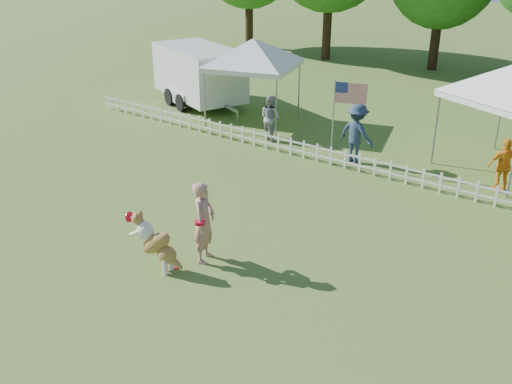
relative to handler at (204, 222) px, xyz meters
The scene contains 12 objects.
ground 1.09m from the handler, 139.75° to the right, with size 120.00×120.00×0.00m, color #3B5B1D.
picket_fence 6.68m from the handler, 93.71° to the left, with size 22.00×0.08×0.60m, color silver, non-canonical shape.
handler is the anchor object (origin of this frame).
dog 1.10m from the handler, 121.26° to the right, with size 1.21×0.40×1.25m, color brown, non-canonical shape.
frisbee_on_turf 1.16m from the handler, 116.30° to the right, with size 0.22×0.22×0.02m, color red.
canopy_tent_left 10.29m from the handler, 121.26° to the left, with size 3.00×3.00×3.10m, color silver, non-canonical shape.
canopy_tent_right 10.11m from the handler, 68.51° to the left, with size 3.12×3.12×3.22m, color silver, non-canonical shape.
cargo_trailer 12.90m from the handler, 132.59° to the left, with size 5.57×2.45×2.45m, color silver, non-canonical shape.
flag_pole 6.78m from the handler, 96.13° to the left, with size 1.03×0.11×2.68m, color gray, non-canonical shape.
spectator_a 8.35m from the handler, 115.76° to the left, with size 0.78×0.61×1.60m, color gray.
spectator_b 7.37m from the handler, 91.71° to the left, with size 1.22×0.70×1.89m, color #25384F.
spectator_c 8.81m from the handler, 62.05° to the left, with size 0.90×0.38×1.54m, color orange.
Camera 1 is at (7.89, -7.69, 6.55)m, focal length 40.00 mm.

